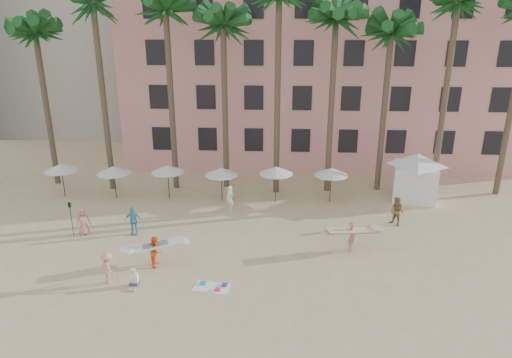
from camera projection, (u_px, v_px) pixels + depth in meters
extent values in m
plane|color=#D1B789|center=(210.00, 296.00, 22.22)|extent=(120.00, 120.00, 0.00)
cube|color=#E5988B|center=(321.00, 72.00, 43.69)|extent=(35.00, 14.00, 16.00)
cylinder|color=brown|center=(47.00, 111.00, 35.61)|extent=(0.44, 0.44, 12.00)
cylinder|color=brown|center=(104.00, 101.00, 34.08)|extent=(0.44, 0.44, 14.00)
cylinder|color=brown|center=(171.00, 104.00, 34.37)|extent=(0.44, 0.44, 13.50)
cylinder|color=brown|center=(225.00, 109.00, 34.80)|extent=(0.44, 0.44, 12.50)
cylinder|color=brown|center=(277.00, 99.00, 33.32)|extent=(0.44, 0.44, 14.50)
cylinder|color=brown|center=(331.00, 108.00, 33.83)|extent=(0.44, 0.44, 13.00)
cylinder|color=brown|center=(384.00, 114.00, 34.26)|extent=(0.44, 0.44, 12.00)
cylinder|color=brown|center=(444.00, 104.00, 32.77)|extent=(0.44, 0.44, 14.00)
cylinder|color=brown|center=(512.00, 107.00, 33.07)|extent=(0.44, 0.44, 13.50)
cylinder|color=#332B23|center=(63.00, 181.00, 34.26)|extent=(0.07, 0.07, 2.50)
cone|color=silver|center=(61.00, 167.00, 33.89)|extent=(2.50, 2.50, 0.55)
cylinder|color=#332B23|center=(115.00, 183.00, 33.97)|extent=(0.07, 0.07, 2.40)
cone|color=silver|center=(113.00, 170.00, 33.62)|extent=(2.50, 2.50, 0.55)
cylinder|color=#332B23|center=(168.00, 183.00, 33.93)|extent=(0.07, 0.07, 2.50)
cone|color=silver|center=(168.00, 169.00, 33.57)|extent=(2.50, 2.50, 0.55)
cylinder|color=#332B23|center=(222.00, 185.00, 33.65)|extent=(0.07, 0.07, 2.40)
cone|color=silver|center=(221.00, 171.00, 33.30)|extent=(2.50, 2.50, 0.55)
cylinder|color=#332B23|center=(276.00, 185.00, 33.31)|extent=(0.07, 0.07, 2.60)
cone|color=silver|center=(276.00, 170.00, 32.93)|extent=(2.50, 2.50, 0.55)
cylinder|color=#332B23|center=(331.00, 186.00, 33.31)|extent=(0.07, 0.07, 2.50)
cone|color=silver|center=(331.00, 172.00, 32.94)|extent=(2.50, 2.50, 0.55)
cube|color=white|center=(415.00, 182.00, 33.94)|extent=(3.61, 3.61, 2.60)
cone|color=white|center=(418.00, 160.00, 33.36)|extent=(5.41, 5.41, 0.90)
cube|color=white|center=(211.00, 287.00, 22.94)|extent=(1.94, 1.28, 0.02)
cube|color=teal|center=(203.00, 283.00, 23.21)|extent=(0.34, 0.30, 0.10)
cube|color=#DE3D59|center=(218.00, 289.00, 22.65)|extent=(0.31, 0.26, 0.12)
cube|color=#493682|center=(225.00, 285.00, 23.08)|extent=(0.31, 0.34, 0.08)
imported|color=tan|center=(352.00, 236.00, 26.35)|extent=(0.55, 0.73, 1.81)
cube|color=beige|center=(353.00, 231.00, 26.23)|extent=(3.17, 1.58, 0.37)
imported|color=orange|center=(156.00, 251.00, 24.77)|extent=(0.74, 0.90, 1.73)
cube|color=silver|center=(156.00, 245.00, 24.65)|extent=(3.06, 1.88, 0.31)
imported|color=tan|center=(108.00, 268.00, 23.09)|extent=(1.23, 1.23, 1.71)
imported|color=white|center=(230.00, 199.00, 31.77)|extent=(0.79, 0.80, 1.86)
imported|color=#56AAC9|center=(133.00, 221.00, 28.33)|extent=(1.11, 0.50, 1.86)
imported|color=tan|center=(83.00, 221.00, 28.32)|extent=(1.04, 0.97, 1.78)
imported|color=olive|center=(397.00, 212.00, 29.58)|extent=(1.17, 1.18, 1.92)
cylinder|color=black|center=(72.00, 220.00, 28.16)|extent=(0.04, 0.04, 2.10)
cube|color=black|center=(69.00, 205.00, 27.83)|extent=(0.18, 0.03, 0.35)
cube|color=#3F3F4C|center=(134.00, 284.00, 23.02)|extent=(0.41, 0.39, 0.22)
cube|color=tan|center=(132.00, 289.00, 22.74)|extent=(0.37, 0.41, 0.11)
cube|color=white|center=(134.00, 278.00, 22.95)|extent=(0.41, 0.24, 0.51)
sphere|color=tan|center=(133.00, 271.00, 22.83)|extent=(0.22, 0.22, 0.22)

